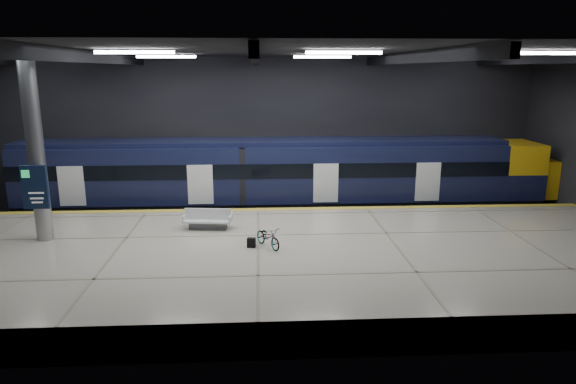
{
  "coord_description": "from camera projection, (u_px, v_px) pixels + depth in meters",
  "views": [
    {
      "loc": [
        0.1,
        -19.88,
        7.31
      ],
      "look_at": [
        1.3,
        1.5,
        2.2
      ],
      "focal_mm": 32.0,
      "sensor_mm": 36.0,
      "label": 1
    }
  ],
  "objects": [
    {
      "name": "room_shell",
      "position": [
        256.0,
        112.0,
        19.67
      ],
      "size": [
        30.1,
        16.1,
        8.05
      ],
      "color": "black",
      "rests_on": "ground"
    },
    {
      "name": "pannier_bag",
      "position": [
        251.0,
        243.0,
        18.38
      ],
      "size": [
        0.33,
        0.23,
        0.35
      ],
      "primitive_type": "cube",
      "rotation": [
        0.0,
        0.0,
        -0.18
      ],
      "color": "black",
      "rests_on": "platform"
    },
    {
      "name": "safety_strip",
      "position": [
        258.0,
        209.0,
        23.41
      ],
      "size": [
        30.0,
        0.4,
        0.01
      ],
      "primitive_type": "cube",
      "color": "yellow",
      "rests_on": "platform"
    },
    {
      "name": "platform",
      "position": [
        258.0,
        263.0,
        18.44
      ],
      "size": [
        30.0,
        11.0,
        1.1
      ],
      "primitive_type": "cube",
      "color": "#BDB4A0",
      "rests_on": "ground"
    },
    {
      "name": "bicycle",
      "position": [
        268.0,
        237.0,
        18.37
      ],
      "size": [
        1.19,
        1.5,
        0.76
      ],
      "primitive_type": "imported",
      "rotation": [
        0.0,
        0.0,
        0.55
      ],
      "color": "#99999E",
      "rests_on": "platform"
    },
    {
      "name": "ground",
      "position": [
        258.0,
        253.0,
        21.0
      ],
      "size": [
        30.0,
        30.0,
        0.0
      ],
      "primitive_type": "plane",
      "color": "black",
      "rests_on": "ground"
    },
    {
      "name": "rails",
      "position": [
        258.0,
        214.0,
        26.32
      ],
      "size": [
        30.0,
        1.52,
        0.16
      ],
      "color": "gray",
      "rests_on": "ground"
    },
    {
      "name": "bench",
      "position": [
        208.0,
        222.0,
        20.52
      ],
      "size": [
        1.97,
        0.98,
        0.84
      ],
      "rotation": [
        0.0,
        0.0,
        -0.11
      ],
      "color": "#595B60",
      "rests_on": "platform"
    },
    {
      "name": "train",
      "position": [
        299.0,
        176.0,
        25.97
      ],
      "size": [
        29.4,
        2.84,
        3.79
      ],
      "color": "black",
      "rests_on": "ground"
    },
    {
      "name": "info_column",
      "position": [
        35.0,
        151.0,
        18.53
      ],
      "size": [
        0.9,
        0.78,
        6.9
      ],
      "color": "#9EA0A5",
      "rests_on": "platform"
    }
  ]
}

